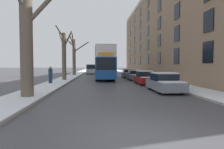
# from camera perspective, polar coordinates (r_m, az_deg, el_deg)

# --- Properties ---
(ground_plane) EXTENTS (320.00, 320.00, 0.00)m
(ground_plane) POSITION_cam_1_polar(r_m,az_deg,el_deg) (5.88, 11.04, -16.93)
(ground_plane) COLOR #424247
(sidewalk_left) EXTENTS (2.48, 130.00, 0.16)m
(sidewalk_left) POSITION_cam_1_polar(r_m,az_deg,el_deg) (58.53, -8.58, 0.79)
(sidewalk_left) COLOR gray
(sidewalk_left) RESTS_ON ground
(sidewalk_right) EXTENTS (2.48, 130.00, 0.16)m
(sidewalk_right) POSITION_cam_1_polar(r_m,az_deg,el_deg) (58.83, 2.83, 0.82)
(sidewalk_right) COLOR gray
(sidewalk_right) RESTS_ON ground
(terrace_facade_right) EXTENTS (9.10, 48.48, 14.85)m
(terrace_facade_right) POSITION_cam_1_polar(r_m,az_deg,el_deg) (36.00, 17.34, 11.27)
(terrace_facade_right) COLOR #8C7056
(terrace_facade_right) RESTS_ON ground
(bare_tree_left_0) EXTENTS (4.05, 3.42, 8.42)m
(bare_tree_left_0) POSITION_cam_1_polar(r_m,az_deg,el_deg) (12.82, -23.25, 12.95)
(bare_tree_left_0) COLOR brown
(bare_tree_left_0) RESTS_ON ground
(bare_tree_left_1) EXTENTS (2.01, 2.07, 6.79)m
(bare_tree_left_1) POSITION_cam_1_polar(r_m,az_deg,el_deg) (25.71, -13.57, 5.49)
(bare_tree_left_1) COLOR brown
(bare_tree_left_1) RESTS_ON ground
(bare_tree_left_2) EXTENTS (4.66, 3.10, 7.55)m
(bare_tree_left_2) POSITION_cam_1_polar(r_m,az_deg,el_deg) (37.62, -10.79, 5.50)
(bare_tree_left_2) COLOR brown
(bare_tree_left_2) RESTS_ON ground
(double_decker_bus) EXTENTS (2.51, 11.67, 4.39)m
(double_decker_bus) POSITION_cam_1_polar(r_m,az_deg,el_deg) (28.41, -2.24, 3.71)
(double_decker_bus) COLOR #194C99
(double_decker_bus) RESTS_ON ground
(parked_car_0) EXTENTS (1.80, 4.24, 1.43)m
(parked_car_0) POSITION_cam_1_polar(r_m,az_deg,el_deg) (15.39, 14.76, -2.29)
(parked_car_0) COLOR slate
(parked_car_0) RESTS_ON ground
(parked_car_1) EXTENTS (1.74, 4.11, 1.38)m
(parked_car_1) POSITION_cam_1_polar(r_m,az_deg,el_deg) (21.06, 9.49, -0.99)
(parked_car_1) COLOR maroon
(parked_car_1) RESTS_ON ground
(parked_car_2) EXTENTS (1.72, 3.93, 1.32)m
(parked_car_2) POSITION_cam_1_polar(r_m,az_deg,el_deg) (26.75, 6.51, -0.25)
(parked_car_2) COLOR slate
(parked_car_2) RESTS_ON ground
(parked_car_3) EXTENTS (1.80, 3.94, 1.39)m
(parked_car_3) POSITION_cam_1_polar(r_m,az_deg,el_deg) (31.95, 4.74, 0.28)
(parked_car_3) COLOR #474C56
(parked_car_3) RESTS_ON ground
(oncoming_van) EXTENTS (2.09, 5.32, 2.15)m
(oncoming_van) POSITION_cam_1_polar(r_m,az_deg,el_deg) (45.47, -5.90, 1.65)
(oncoming_van) COLOR #9EA3AD
(oncoming_van) RESTS_ON ground
(pedestrian_left_sidewalk) EXTENTS (0.40, 0.40, 1.85)m
(pedestrian_left_sidewalk) POSITION_cam_1_polar(r_m,az_deg,el_deg) (21.04, -17.18, -0.04)
(pedestrian_left_sidewalk) COLOR navy
(pedestrian_left_sidewalk) RESTS_ON ground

